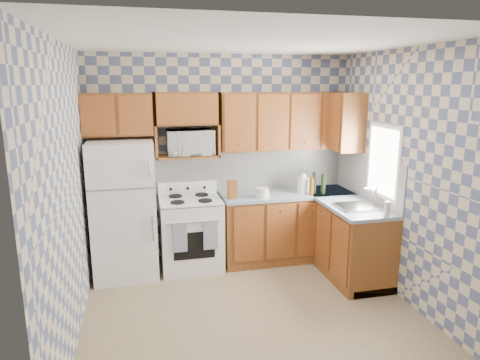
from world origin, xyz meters
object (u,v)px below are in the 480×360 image
Objects in this scene: microwave at (190,142)px; electric_kettle at (303,185)px; stove_body at (191,234)px; refrigerator at (124,210)px.

microwave reaches higher than electric_kettle.
stove_body is 1.59m from electric_kettle.
stove_body is at bearing -102.62° from microwave.
electric_kettle is (1.45, -0.23, -0.59)m from microwave.
stove_body is 1.56× the size of microwave.
stove_body is at bearing 178.28° from electric_kettle.
microwave is at bearing 13.86° from refrigerator.
microwave is (0.03, 0.18, 1.16)m from stove_body.
electric_kettle is at bearing -0.49° from refrigerator.
refrigerator reaches higher than electric_kettle.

